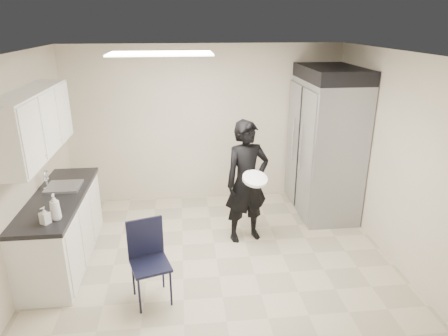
{
  "coord_description": "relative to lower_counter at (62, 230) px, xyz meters",
  "views": [
    {
      "loc": [
        -0.39,
        -4.47,
        2.94
      ],
      "look_at": [
        0.12,
        0.2,
        1.19
      ],
      "focal_mm": 32.0,
      "sensor_mm": 36.0,
      "label": 1
    }
  ],
  "objects": [
    {
      "name": "floor",
      "position": [
        1.95,
        -0.2,
        -0.43
      ],
      "size": [
        4.5,
        4.5,
        0.0
      ],
      "primitive_type": "plane",
      "color": "#B7AB90",
      "rests_on": "ground"
    },
    {
      "name": "ceiling",
      "position": [
        1.95,
        -0.2,
        2.17
      ],
      "size": [
        4.5,
        4.5,
        0.0
      ],
      "primitive_type": "plane",
      "rotation": [
        3.14,
        0.0,
        0.0
      ],
      "color": "silver",
      "rests_on": "back_wall"
    },
    {
      "name": "back_wall",
      "position": [
        1.95,
        1.8,
        0.87
      ],
      "size": [
        4.5,
        0.0,
        4.5
      ],
      "primitive_type": "plane",
      "rotation": [
        1.57,
        0.0,
        0.0
      ],
      "color": "beige",
      "rests_on": "floor"
    },
    {
      "name": "left_wall",
      "position": [
        -0.3,
        -0.2,
        0.87
      ],
      "size": [
        0.0,
        4.0,
        4.0
      ],
      "primitive_type": "plane",
      "rotation": [
        1.57,
        0.0,
        1.57
      ],
      "color": "beige",
      "rests_on": "floor"
    },
    {
      "name": "right_wall",
      "position": [
        4.2,
        -0.2,
        0.87
      ],
      "size": [
        0.0,
        4.0,
        4.0
      ],
      "primitive_type": "plane",
      "rotation": [
        1.57,
        0.0,
        -1.57
      ],
      "color": "beige",
      "rests_on": "floor"
    },
    {
      "name": "ceiling_panel",
      "position": [
        1.35,
        0.2,
        2.14
      ],
      "size": [
        1.2,
        0.6,
        0.02
      ],
      "primitive_type": "cube",
      "color": "white",
      "rests_on": "ceiling"
    },
    {
      "name": "lower_counter",
      "position": [
        0.0,
        0.0,
        0.0
      ],
      "size": [
        0.6,
        1.9,
        0.86
      ],
      "primitive_type": "cube",
      "color": "silver",
      "rests_on": "floor"
    },
    {
      "name": "countertop",
      "position": [
        0.0,
        0.0,
        0.46
      ],
      "size": [
        0.64,
        1.95,
        0.05
      ],
      "primitive_type": "cube",
      "color": "black",
      "rests_on": "lower_counter"
    },
    {
      "name": "sink",
      "position": [
        0.02,
        0.25,
        0.44
      ],
      "size": [
        0.42,
        0.4,
        0.14
      ],
      "primitive_type": "cube",
      "color": "gray",
      "rests_on": "countertop"
    },
    {
      "name": "faucet",
      "position": [
        -0.18,
        0.25,
        0.59
      ],
      "size": [
        0.02,
        0.02,
        0.24
      ],
      "primitive_type": "cylinder",
      "color": "silver",
      "rests_on": "countertop"
    },
    {
      "name": "upper_cabinets",
      "position": [
        -0.13,
        0.0,
        1.4
      ],
      "size": [
        0.35,
        1.8,
        0.75
      ],
      "primitive_type": "cube",
      "color": "silver",
      "rests_on": "left_wall"
    },
    {
      "name": "towel_dispenser",
      "position": [
        -0.19,
        1.15,
        1.19
      ],
      "size": [
        0.22,
        0.3,
        0.35
      ],
      "primitive_type": "cube",
      "color": "black",
      "rests_on": "left_wall"
    },
    {
      "name": "notice_sticker_left",
      "position": [
        -0.29,
        -0.1,
        0.79
      ],
      "size": [
        0.0,
        0.12,
        0.07
      ],
      "primitive_type": "cube",
      "color": "yellow",
      "rests_on": "left_wall"
    },
    {
      "name": "notice_sticker_right",
      "position": [
        -0.29,
        0.1,
        0.75
      ],
      "size": [
        0.0,
        0.12,
        0.07
      ],
      "primitive_type": "cube",
      "color": "yellow",
      "rests_on": "left_wall"
    },
    {
      "name": "commercial_fridge",
      "position": [
        3.78,
        1.07,
        0.62
      ],
      "size": [
        0.8,
        1.35,
        2.1
      ],
      "primitive_type": "cube",
      "color": "gray",
      "rests_on": "floor"
    },
    {
      "name": "fridge_compressor",
      "position": [
        3.78,
        1.07,
        1.77
      ],
      "size": [
        0.8,
        1.35,
        0.2
      ],
      "primitive_type": "cube",
      "color": "black",
      "rests_on": "commercial_fridge"
    },
    {
      "name": "folding_chair",
      "position": [
        1.17,
        -0.93,
        0.02
      ],
      "size": [
        0.5,
        0.5,
        0.9
      ],
      "primitive_type": "cube",
      "rotation": [
        0.0,
        0.0,
        0.29
      ],
      "color": "black",
      "rests_on": "floor"
    },
    {
      "name": "man_tuxedo",
      "position": [
        2.42,
        0.3,
        0.43
      ],
      "size": [
        0.72,
        0.57,
        1.72
      ],
      "primitive_type": "imported",
      "rotation": [
        0.0,
        0.0,
        0.26
      ],
      "color": "black",
      "rests_on": "floor"
    },
    {
      "name": "bucket_lid",
      "position": [
        2.48,
        0.06,
        0.57
      ],
      "size": [
        0.4,
        0.4,
        0.04
      ],
      "primitive_type": "cylinder",
      "rotation": [
        0.0,
        0.0,
        0.26
      ],
      "color": "white",
      "rests_on": "man_tuxedo"
    },
    {
      "name": "soap_bottle_a",
      "position": [
        0.18,
        -0.64,
        0.63
      ],
      "size": [
        0.13,
        0.13,
        0.3
      ],
      "primitive_type": "imported",
      "rotation": [
        0.0,
        0.0,
        0.13
      ],
      "color": "white",
      "rests_on": "countertop"
    },
    {
      "name": "soap_bottle_b",
      "position": [
        0.09,
        -0.73,
        0.58
      ],
      "size": [
        0.12,
        0.12,
        0.19
      ],
      "primitive_type": "imported",
      "rotation": [
        0.0,
        0.0,
        -0.55
      ],
      "color": "silver",
      "rests_on": "countertop"
    }
  ]
}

